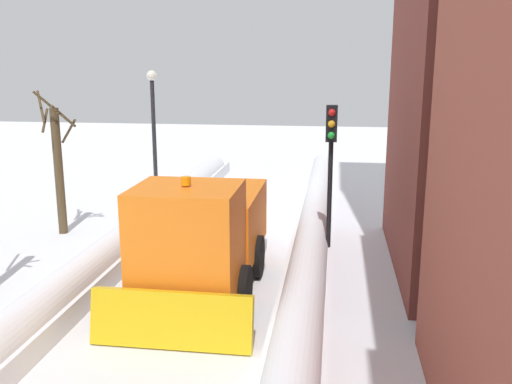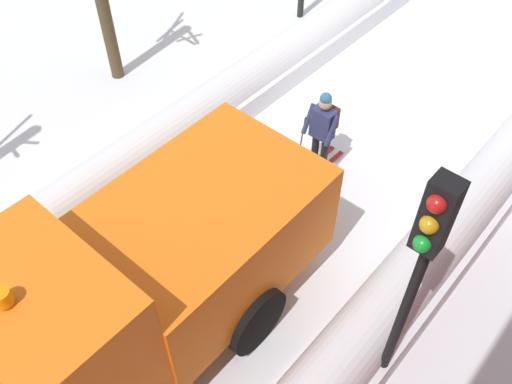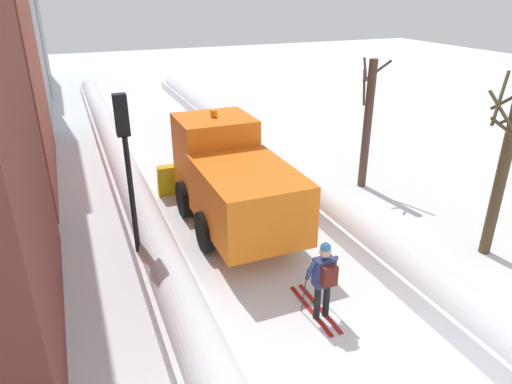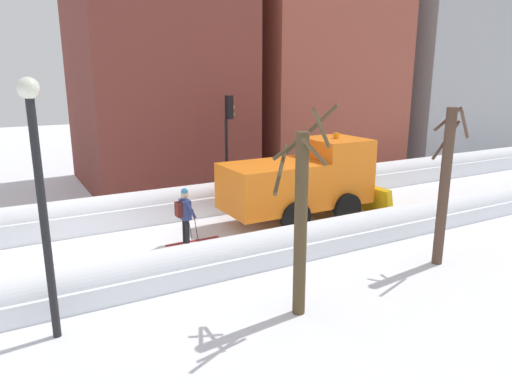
{
  "view_description": "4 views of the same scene",
  "coord_description": "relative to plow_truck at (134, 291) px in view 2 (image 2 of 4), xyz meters",
  "views": [
    {
      "loc": [
        -3.19,
        19.71,
        5.39
      ],
      "look_at": [
        -0.98,
        4.1,
        1.77
      ],
      "focal_mm": 39.27,
      "sensor_mm": 36.0,
      "label": 1
    },
    {
      "loc": [
        -3.98,
        9.24,
        7.8
      ],
      "look_at": [
        0.1,
        4.56,
        0.93
      ],
      "focal_mm": 39.09,
      "sensor_mm": 36.0,
      "label": 2
    },
    {
      "loc": [
        -4.12,
        -4.13,
        6.42
      ],
      "look_at": [
        0.06,
        5.97,
        1.55
      ],
      "focal_mm": 32.33,
      "sensor_mm": 36.0,
      "label": 3
    },
    {
      "loc": [
        13.26,
        -2.14,
        5.18
      ],
      "look_at": [
        -0.2,
        5.34,
        1.27
      ],
      "focal_mm": 32.6,
      "sensor_mm": 36.0,
      "label": 4
    }
  ],
  "objects": [
    {
      "name": "skier",
      "position": [
        0.33,
        -4.69,
        -0.48
      ],
      "size": [
        0.62,
        1.8,
        1.81
      ],
      "color": "black",
      "rests_on": "ground"
    },
    {
      "name": "plow_truck",
      "position": [
        0.0,
        0.0,
        0.0
      ],
      "size": [
        3.2,
        5.98,
        3.12
      ],
      "color": "orange",
      "rests_on": "ground"
    },
    {
      "name": "traffic_light_pole",
      "position": [
        -2.94,
        -1.58,
        1.61
      ],
      "size": [
        0.28,
        0.42,
        4.4
      ],
      "color": "black",
      "rests_on": "ground"
    }
  ]
}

